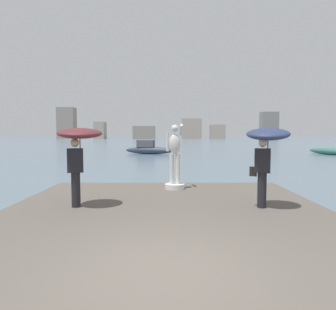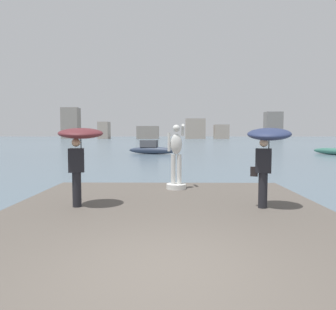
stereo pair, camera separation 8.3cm
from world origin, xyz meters
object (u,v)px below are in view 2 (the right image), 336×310
onlooker_right (267,144)px  onlooker_left (80,143)px  boat_mid (152,149)px  statue_white_figure (176,162)px  boat_near (333,151)px

onlooker_right → onlooker_left: bearing=178.7°
onlooker_left → boat_mid: (0.09, 26.79, -1.47)m
statue_white_figure → onlooker_right: bearing=-50.6°
boat_mid → statue_white_figure: bearing=-84.4°
statue_white_figure → boat_near: size_ratio=0.41×
boat_near → onlooker_left: bearing=-127.0°
onlooker_left → onlooker_right: onlooker_right is taller
statue_white_figure → onlooker_right: statue_white_figure is taller
boat_near → statue_white_figure: bearing=-126.2°
statue_white_figure → boat_mid: (-2.38, 24.20, -0.74)m
onlooker_right → boat_mid: bearing=99.7°
statue_white_figure → onlooker_left: size_ratio=1.07×
boat_mid → onlooker_right: bearing=-80.3°
boat_near → onlooker_right: bearing=-119.7°
boat_mid → boat_near: bearing=-2.7°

